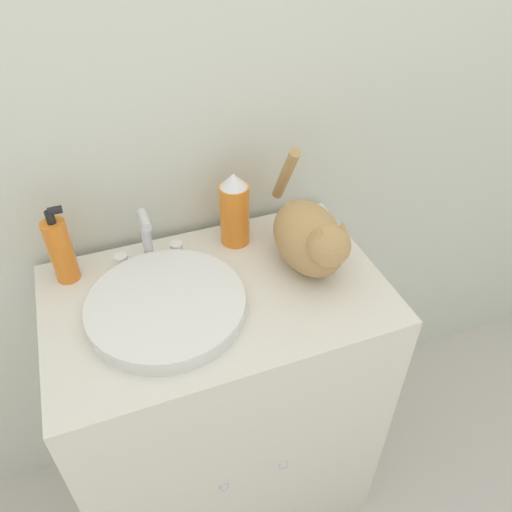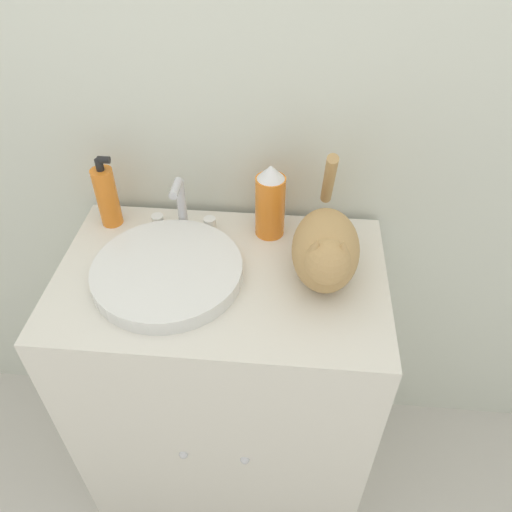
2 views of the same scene
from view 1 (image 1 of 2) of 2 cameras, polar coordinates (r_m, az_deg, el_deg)
name	(u,v)px [view 1 (image 1 of 2)]	position (r m, az deg, el deg)	size (l,w,h in m)	color
wall_back	(172,107)	(1.24, -9.58, 16.40)	(6.00, 0.05, 2.50)	silver
vanity_cabinet	(224,404)	(1.53, -3.64, -16.52)	(0.80, 0.52, 0.91)	silver
sink_basin	(166,306)	(1.14, -10.19, -5.65)	(0.36, 0.36, 0.04)	white
faucet	(147,241)	(1.25, -12.32, 1.64)	(0.17, 0.08, 0.16)	silver
cat	(311,237)	(1.20, 6.25, 2.17)	(0.16, 0.37, 0.26)	tan
soap_bottle	(61,250)	(1.24, -21.41, 0.67)	(0.06, 0.06, 0.20)	orange
spray_bottle	(234,210)	(1.27, -2.47, 5.31)	(0.08, 0.08, 0.20)	orange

